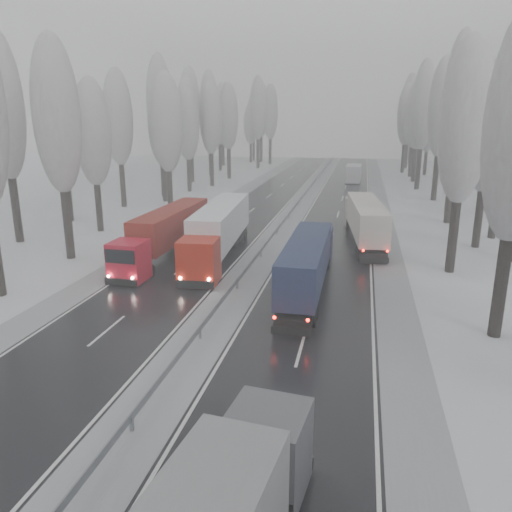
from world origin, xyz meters
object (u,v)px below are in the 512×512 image
at_px(truck_blue_box, 308,260).
at_px(truck_cream_box, 365,218).
at_px(truck_red_white, 219,229).
at_px(truck_red_red, 166,230).
at_px(box_truck_distant, 354,173).

xyz_separation_m(truck_blue_box, truck_cream_box, (3.59, 14.25, 0.12)).
bearing_deg(truck_blue_box, truck_cream_box, 75.90).
bearing_deg(truck_red_white, truck_red_red, -178.78).
xyz_separation_m(truck_blue_box, box_truck_distant, (1.70, 58.42, -0.63)).
height_order(truck_blue_box, truck_red_red, truck_red_red).
xyz_separation_m(truck_cream_box, box_truck_distant, (-1.89, 44.18, -0.75)).
relative_size(truck_cream_box, box_truck_distant, 1.89).
bearing_deg(truck_red_white, truck_blue_box, -43.84).
bearing_deg(truck_red_white, truck_cream_box, 29.61).
distance_m(truck_blue_box, truck_cream_box, 14.69).
bearing_deg(box_truck_distant, truck_red_red, -102.92).
distance_m(box_truck_distant, truck_red_white, 52.83).
height_order(truck_cream_box, box_truck_distant, truck_cream_box).
bearing_deg(truck_red_red, truck_blue_box, -25.40).
bearing_deg(truck_cream_box, truck_blue_box, -110.49).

